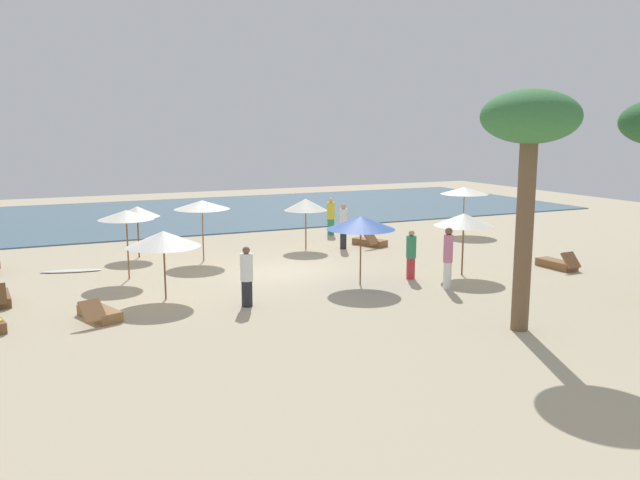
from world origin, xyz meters
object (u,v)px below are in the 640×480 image
Objects in this scene: umbrella_2 at (361,223)px; person_0 at (448,257)px; umbrella_4 at (163,239)px; person_2 at (343,226)px; umbrella_1 at (126,215)px; lounger_0 at (99,313)px; person_1 at (331,216)px; umbrella_6 at (464,191)px; person_5 at (411,254)px; lounger_3 at (558,264)px; umbrella_3 at (306,205)px; umbrella_7 at (202,205)px; lounger_2 at (370,242)px; umbrella_0 at (464,220)px; palm_2 at (530,130)px; umbrella_5 at (137,212)px; person_3 at (247,277)px; surfboard at (71,271)px.

umbrella_2 is 1.15× the size of person_0.
umbrella_4 is 1.13× the size of person_2.
umbrella_1 is 1.31× the size of lounger_0.
person_1 is at bearing 69.90° from umbrella_2.
person_5 is (-7.50, -7.12, -1.23)m from umbrella_6.
umbrella_2 is 7.97m from lounger_3.
lounger_0 is 1.05× the size of lounger_3.
umbrella_3 is at bearing 39.34° from umbrella_4.
person_0 is at bearing -129.33° from umbrella_6.
lounger_2 is at bearing 1.39° from umbrella_7.
umbrella_7 is at bearing 121.70° from umbrella_2.
person_1 is (-0.44, 9.61, -1.06)m from umbrella_0.
lounger_2 is 0.30× the size of palm_2.
umbrella_4 is at bearing -116.02° from umbrella_7.
umbrella_5 is 0.87× the size of umbrella_7.
palm_2 is (8.12, -9.89, 2.82)m from umbrella_1.
person_0 is at bearing -5.80° from lounger_0.
umbrella_0 is 6.40m from person_2.
umbrella_3 is (0.93, 6.59, -0.17)m from umbrella_2.
umbrella_4 is at bearing -138.09° from person_1.
person_3 is at bearing -41.71° from umbrella_4.
lounger_2 is at bearing -169.34° from umbrella_6.
umbrella_4 is at bearing -157.79° from umbrella_6.
umbrella_6 is (9.45, 7.16, 0.02)m from umbrella_2.
lounger_2 is (-5.72, -1.08, -1.89)m from umbrella_6.
lounger_3 is 5.85m from person_5.
palm_2 reaches higher than umbrella_4.
surfboard is (-0.25, 6.51, -0.13)m from lounger_0.
umbrella_3 is 0.98× the size of umbrella_4.
umbrella_6 is 1.30× the size of person_3.
person_1 is (-0.29, 3.31, 0.71)m from lounger_2.
person_3 is at bearing -62.68° from umbrella_1.
umbrella_7 is 9.62m from person_0.
umbrella_5 is 1.03× the size of person_0.
umbrella_5 is at bearing 130.99° from person_0.
person_5 is (6.14, 1.00, -0.04)m from person_3.
person_3 is (-11.88, -0.15, 0.71)m from lounger_3.
lounger_3 is at bearing -8.66° from umbrella_0.
umbrella_1 reaches higher than umbrella_5.
umbrella_4 reaches higher than surfboard.
palm_2 is at bearing -113.49° from umbrella_0.
person_3 is at bearing -124.11° from umbrella_3.
lounger_0 is 10.56m from person_0.
umbrella_0 is 2.30m from person_0.
person_1 is at bearing 28.11° from umbrella_1.
lounger_0 is 0.94× the size of person_2.
lounger_2 is at bearing 29.03° from lounger_0.
palm_2 is (5.05, -11.83, 2.84)m from umbrella_7.
umbrella_7 is at bearing 54.79° from lounger_0.
umbrella_3 is at bearing -131.84° from person_1.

